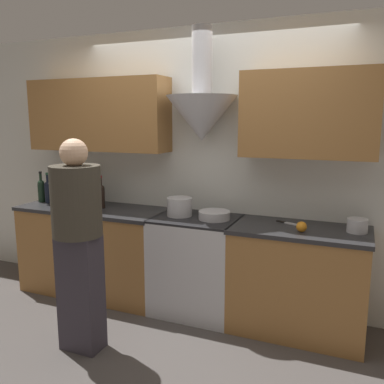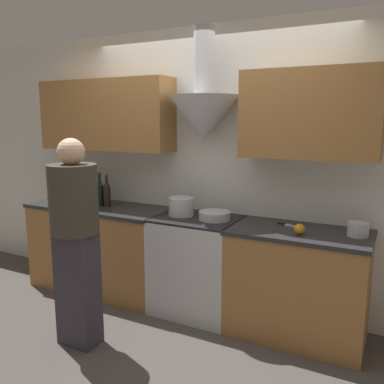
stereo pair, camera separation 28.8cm
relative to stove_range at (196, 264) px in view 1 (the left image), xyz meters
name	(u,v)px [view 1 (the left image)]	position (x,y,z in m)	size (l,w,h in m)	color
ground_plane	(182,326)	(0.00, -0.32, -0.45)	(12.00, 12.00, 0.00)	#4C4744
wall_back	(200,149)	(-0.07, 0.26, 1.03)	(8.40, 0.64, 2.60)	silver
counter_left	(95,250)	(-1.12, 0.00, 0.00)	(1.51, 0.62, 0.89)	#9E6B38
counter_right	(298,280)	(0.91, 0.00, 0.00)	(1.10, 0.62, 0.89)	#9E6B38
stove_range	(196,264)	(0.00, 0.00, 0.00)	(0.75, 0.60, 0.89)	silver
wine_bottle_0	(41,189)	(-1.79, 0.01, 0.58)	(0.07, 0.07, 0.33)	black
wine_bottle_1	(48,191)	(-1.68, 0.00, 0.57)	(0.07, 0.07, 0.32)	black
wine_bottle_2	(55,190)	(-1.59, 0.00, 0.58)	(0.08, 0.08, 0.33)	black
wine_bottle_3	(64,190)	(-1.48, 0.01, 0.59)	(0.07, 0.07, 0.36)	black
wine_bottle_4	(71,191)	(-1.39, 0.01, 0.58)	(0.07, 0.07, 0.34)	black
wine_bottle_5	(79,193)	(-1.30, 0.02, 0.57)	(0.07, 0.07, 0.32)	black
wine_bottle_6	(86,193)	(-1.21, 0.02, 0.58)	(0.07, 0.07, 0.33)	black
wine_bottle_7	(93,194)	(-1.11, 0.01, 0.58)	(0.08, 0.08, 0.35)	black
wine_bottle_8	(101,195)	(-1.02, 0.00, 0.57)	(0.07, 0.07, 0.32)	black
stock_pot	(180,207)	(-0.17, 0.01, 0.53)	(0.23, 0.23, 0.17)	silver
mixing_bowl	(214,215)	(0.17, 0.01, 0.48)	(0.28, 0.28, 0.07)	silver
orange_fruit	(302,227)	(0.94, -0.12, 0.48)	(0.08, 0.08, 0.08)	orange
saucepan	(357,226)	(1.34, 0.04, 0.50)	(0.16, 0.16, 0.11)	silver
chefs_knife	(288,223)	(0.80, 0.10, 0.45)	(0.22, 0.11, 0.01)	silver
person_foreground_left	(78,238)	(-0.58, -0.92, 0.44)	(0.37, 0.37, 1.63)	#38333D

